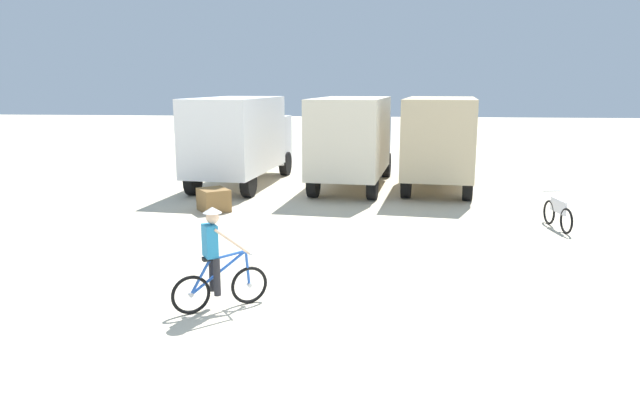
{
  "coord_description": "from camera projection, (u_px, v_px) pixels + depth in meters",
  "views": [
    {
      "loc": [
        0.8,
        -9.35,
        3.85
      ],
      "look_at": [
        -0.58,
        4.23,
        1.1
      ],
      "focal_mm": 32.51,
      "sensor_mm": 36.0,
      "label": 1
    }
  ],
  "objects": [
    {
      "name": "box_truck_cream_rv",
      "position": [
        353.0,
        138.0,
        21.58
      ],
      "size": [
        3.03,
        6.95,
        3.35
      ],
      "color": "beige",
      "rests_on": "ground"
    },
    {
      "name": "ground_plane",
      "position": [
        329.0,
        311.0,
        9.96
      ],
      "size": [
        120.0,
        120.0,
        0.0
      ],
      "primitive_type": "plane",
      "color": "beige"
    },
    {
      "name": "box_truck_avon_van",
      "position": [
        241.0,
        137.0,
        21.99
      ],
      "size": [
        2.98,
        6.94,
        3.35
      ],
      "color": "white",
      "rests_on": "ground"
    },
    {
      "name": "bicycle_spare",
      "position": [
        558.0,
        214.0,
        15.57
      ],
      "size": [
        0.5,
        1.72,
        0.97
      ],
      "color": "black",
      "rests_on": "ground"
    },
    {
      "name": "supply_crate",
      "position": [
        214.0,
        200.0,
        17.76
      ],
      "size": [
        1.21,
        1.24,
        0.69
      ],
      "primitive_type": "cube",
      "rotation": [
        0.0,
        0.0,
        0.63
      ],
      "color": "olive",
      "rests_on": "ground"
    },
    {
      "name": "cyclist_orange_shirt",
      "position": [
        216.0,
        262.0,
        9.91
      ],
      "size": [
        1.48,
        1.0,
        1.82
      ],
      "color": "black",
      "rests_on": "ground"
    },
    {
      "name": "box_truck_tan_camper",
      "position": [
        440.0,
        138.0,
        21.46
      ],
      "size": [
        3.14,
        6.98,
        3.35
      ],
      "color": "#CCB78E",
      "rests_on": "ground"
    }
  ]
}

